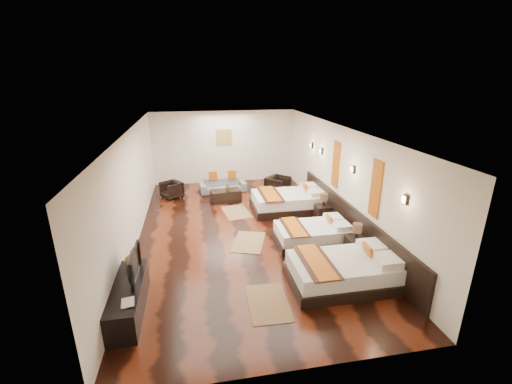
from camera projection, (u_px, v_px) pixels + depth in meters
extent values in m
cube|color=black|center=(242.00, 231.00, 9.36)|extent=(5.50, 9.50, 0.01)
cube|color=white|center=(241.00, 130.00, 8.45)|extent=(5.50, 9.50, 0.01)
cube|color=silver|center=(224.00, 147.00, 13.32)|extent=(5.50, 0.01, 2.80)
cube|color=silver|center=(132.00, 189.00, 8.43)|extent=(0.01, 9.50, 2.80)
cube|color=silver|center=(340.00, 178.00, 9.38)|extent=(0.01, 9.50, 2.80)
cube|color=black|center=(348.00, 221.00, 8.94)|extent=(0.08, 6.60, 0.90)
cube|color=black|center=(342.00, 278.00, 7.01)|extent=(2.21, 1.37, 0.23)
cube|color=white|center=(343.00, 267.00, 6.92)|extent=(2.10, 1.26, 0.32)
cube|color=#BE5B0D|center=(368.00, 252.00, 6.92)|extent=(0.16, 0.34, 0.34)
cube|color=#38190F|center=(317.00, 262.00, 6.77)|extent=(0.58, 1.39, 0.02)
cube|color=#BE5B0D|center=(317.00, 261.00, 6.76)|extent=(0.40, 1.39, 0.02)
cube|color=black|center=(312.00, 239.00, 8.71)|extent=(1.89, 1.17, 0.20)
cube|color=white|center=(313.00, 231.00, 8.64)|extent=(1.80, 1.08, 0.27)
cube|color=#BE5B0D|center=(330.00, 221.00, 8.64)|extent=(0.14, 0.29, 0.29)
cube|color=#38190F|center=(294.00, 227.00, 8.50)|extent=(0.50, 1.19, 0.02)
cube|color=#BE5B0D|center=(294.00, 227.00, 8.50)|extent=(0.34, 1.19, 0.02)
cube|color=black|center=(288.00, 207.00, 10.81)|extent=(2.29, 1.42, 0.24)
cube|color=white|center=(289.00, 198.00, 10.71)|extent=(2.18, 1.31, 0.33)
cube|color=#BE5B0D|center=(306.00, 188.00, 10.71)|extent=(0.17, 0.35, 0.35)
cube|color=#38190F|center=(270.00, 194.00, 10.55)|extent=(0.60, 1.44, 0.02)
cube|color=#BE5B0D|center=(270.00, 194.00, 10.55)|extent=(0.41, 1.44, 0.02)
cube|color=black|center=(355.00, 247.00, 8.04)|extent=(0.42, 0.42, 0.47)
cylinder|color=black|center=(357.00, 234.00, 7.93)|extent=(0.07, 0.07, 0.19)
cylinder|color=#3F2619|center=(357.00, 228.00, 7.88)|extent=(0.22, 0.22, 0.21)
cube|color=black|center=(323.00, 213.00, 9.99)|extent=(0.42, 0.42, 0.47)
cylinder|color=black|center=(324.00, 203.00, 9.88)|extent=(0.08, 0.08, 0.19)
cylinder|color=#3F2619|center=(324.00, 197.00, 9.83)|extent=(0.23, 0.23, 0.21)
cube|color=#8D6947|center=(268.00, 303.00, 6.43)|extent=(0.79, 1.22, 0.01)
cube|color=#8D6947|center=(249.00, 242.00, 8.76)|extent=(1.09, 1.38, 0.01)
cube|color=#8D6947|center=(236.00, 212.00, 10.68)|extent=(0.91, 1.29, 0.01)
cube|color=black|center=(129.00, 298.00, 6.12)|extent=(0.50, 1.80, 0.55)
imported|color=black|center=(130.00, 265.00, 6.17)|extent=(0.13, 0.94, 0.54)
imported|color=black|center=(121.00, 304.00, 5.52)|extent=(0.24, 0.30, 0.03)
imported|color=brown|center=(132.00, 258.00, 6.62)|extent=(0.38, 0.38, 0.31)
imported|color=slate|center=(223.00, 185.00, 12.49)|extent=(1.73, 0.80, 0.49)
imported|color=black|center=(172.00, 190.00, 11.83)|extent=(0.88, 0.88, 0.59)
imported|color=black|center=(278.00, 186.00, 12.15)|extent=(1.03, 1.03, 0.67)
cube|color=black|center=(226.00, 196.00, 11.53)|extent=(1.05, 0.62, 0.40)
imported|color=#266220|center=(228.00, 187.00, 11.38)|extent=(0.25, 0.22, 0.26)
cube|color=#D86014|center=(376.00, 189.00, 7.51)|extent=(0.04, 0.40, 1.30)
cube|color=#D86014|center=(336.00, 164.00, 9.56)|extent=(0.04, 0.40, 1.30)
cube|color=black|center=(405.00, 200.00, 6.44)|extent=(0.06, 0.12, 0.18)
cube|color=#FFD18C|center=(404.00, 200.00, 6.43)|extent=(0.02, 0.10, 0.14)
cube|color=black|center=(353.00, 169.00, 8.48)|extent=(0.06, 0.12, 0.18)
cube|color=#FFD18C|center=(352.00, 170.00, 8.48)|extent=(0.02, 0.10, 0.14)
cube|color=black|center=(321.00, 151.00, 10.53)|extent=(0.06, 0.12, 0.18)
cube|color=#FFD18C|center=(320.00, 151.00, 10.52)|extent=(0.02, 0.10, 0.14)
cube|color=black|center=(312.00, 145.00, 11.36)|extent=(0.06, 0.12, 0.18)
cube|color=#FFD18C|center=(311.00, 145.00, 11.36)|extent=(0.02, 0.10, 0.14)
cube|color=#AD873F|center=(224.00, 137.00, 13.17)|extent=(0.60, 0.04, 0.60)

